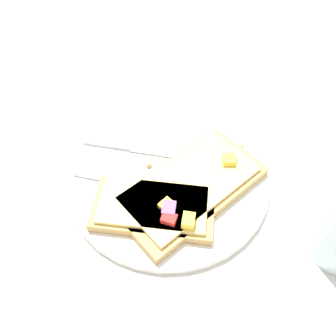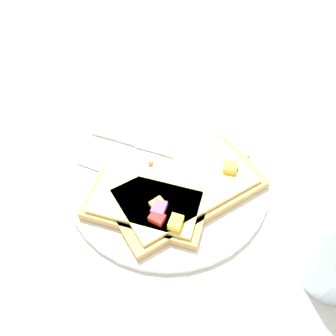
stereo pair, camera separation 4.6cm
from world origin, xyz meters
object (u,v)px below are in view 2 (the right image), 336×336
Objects in this scene: knife at (142,144)px; pizza_slice_main at (187,189)px; fork at (147,184)px; plate at (168,175)px; pizza_slice_corner at (146,206)px.

knife is 0.11m from pizza_slice_main.
fork is 0.08m from knife.
pizza_slice_main reaches higher than plate.
knife is 0.93× the size of pizza_slice_corner.
pizza_slice_main is at bearing -76.01° from plate.
fork is 0.91× the size of pizza_slice_corner.
fork is 0.04m from pizza_slice_corner.
pizza_slice_corner is (-0.05, -0.05, 0.02)m from plate.
plate is at bearing -33.08° from knife.
pizza_slice_main is at bearing 9.02° from fork.
pizza_slice_main is 0.06m from pizza_slice_corner.
pizza_slice_main is (0.03, -0.11, 0.01)m from knife.
knife is at bearing -85.54° from pizza_slice_main.
pizza_slice_corner is (-0.01, -0.04, 0.01)m from fork.
plate is at bearing 59.80° from fork.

